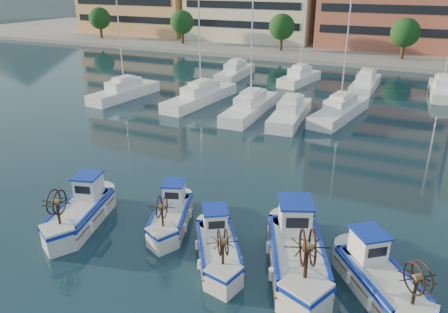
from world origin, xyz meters
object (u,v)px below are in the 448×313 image
(fishing_boat_c, at_px, (218,246))
(fishing_boat_e, at_px, (380,278))
(fishing_boat_b, at_px, (171,213))
(fishing_boat_d, at_px, (297,251))
(fishing_boat_a, at_px, (81,210))

(fishing_boat_c, height_order, fishing_boat_e, fishing_boat_e)
(fishing_boat_c, bearing_deg, fishing_boat_e, -27.31)
(fishing_boat_b, relative_size, fishing_boat_d, 0.74)
(fishing_boat_b, bearing_deg, fishing_boat_c, -44.83)
(fishing_boat_e, bearing_deg, fishing_boat_d, 138.65)
(fishing_boat_c, xyz_separation_m, fishing_boat_e, (6.51, 0.65, 0.07))
(fishing_boat_a, distance_m, fishing_boat_e, 13.86)
(fishing_boat_a, relative_size, fishing_boat_e, 1.04)
(fishing_boat_a, relative_size, fishing_boat_d, 0.85)
(fishing_boat_b, relative_size, fishing_boat_e, 0.92)
(fishing_boat_a, xyz_separation_m, fishing_boat_b, (4.04, 1.75, -0.10))
(fishing_boat_c, bearing_deg, fishing_boat_b, 122.14)
(fishing_boat_b, distance_m, fishing_boat_e, 9.83)
(fishing_boat_d, bearing_deg, fishing_boat_c, 170.21)
(fishing_boat_d, height_order, fishing_boat_e, fishing_boat_d)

